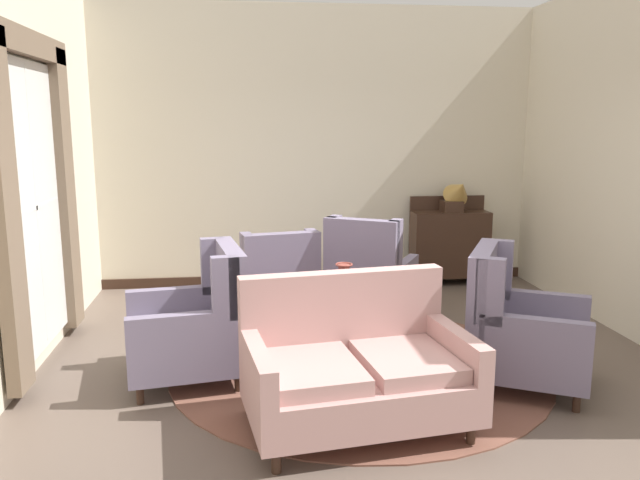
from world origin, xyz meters
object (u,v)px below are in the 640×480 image
settee (356,369)px  armchair_far_left (517,330)px  sideboard (449,243)px  coffee_table (344,319)px  armchair_near_sideboard (275,281)px  porcelain_vase (344,290)px  gramophone (457,194)px  armchair_near_window (369,279)px  armchair_beside_settee (196,326)px

settee → armchair_far_left: 1.45m
armchair_far_left → sideboard: sideboard is taller
coffee_table → armchair_near_sideboard: (-0.48, 1.42, -0.03)m
porcelain_vase → gramophone: bearing=54.3°
armchair_near_window → gramophone: 2.00m
porcelain_vase → armchair_beside_settee: 1.21m
armchair_far_left → sideboard: size_ratio=1.05×
armchair_beside_settee → armchair_far_left: bearing=71.2°
sideboard → coffee_table: bearing=-124.0°
sideboard → armchair_far_left: bearing=-99.0°
armchair_far_left → armchair_near_window: size_ratio=1.00×
gramophone → armchair_near_window: bearing=-136.1°
coffee_table → porcelain_vase: porcelain_vase is taller
armchair_far_left → sideboard: 3.11m
armchair_far_left → coffee_table: bearing=99.0°
armchair_near_window → settee: bearing=106.0°
sideboard → armchair_beside_settee: bearing=-138.1°
porcelain_vase → sideboard: (1.77, 2.61, -0.17)m
sideboard → settee: bearing=-117.2°
armchair_far_left → gramophone: (0.53, 2.99, 0.70)m
gramophone → armchair_near_sideboard: bearing=-154.0°
porcelain_vase → armchair_near_sideboard: size_ratio=0.37×
settee → gramophone: gramophone is taller
sideboard → armchair_near_window: bearing=-133.3°
armchair_beside_settee → armchair_near_window: 2.08m
armchair_far_left → settee: bearing=138.5°
armchair_beside_settee → sideboard: bearing=122.8°
porcelain_vase → coffee_table: bearing=-101.9°
armchair_near_window → sideboard: bearing=-103.4°
coffee_table → armchair_near_window: armchair_near_window is taller
sideboard → armchair_near_sideboard: bearing=-151.8°
porcelain_vase → armchair_beside_settee: armchair_beside_settee is taller
armchair_near_window → armchair_beside_settee: bearing=67.3°
armchair_far_left → sideboard: (0.49, 3.07, 0.07)m
settee → armchair_beside_settee: bearing=132.5°
coffee_table → porcelain_vase: (0.00, 0.02, 0.24)m
settee → armchair_beside_settee: armchair_beside_settee is taller
sideboard → porcelain_vase: bearing=-124.1°
armchair_near_sideboard → coffee_table: bearing=98.0°
coffee_table → settee: (-0.07, -0.95, -0.04)m
armchair_beside_settee → armchair_near_window: (1.65, 1.27, 0.01)m
porcelain_vase → sideboard: size_ratio=0.35×
coffee_table → settee: bearing=-94.3°
porcelain_vase → settee: 1.01m
porcelain_vase → gramophone: (1.81, 2.53, 0.47)m
armchair_near_sideboard → armchair_near_window: armchair_near_window is taller
armchair_near_sideboard → gramophone: size_ratio=2.07×
armchair_near_sideboard → armchair_near_window: 0.97m
gramophone → armchair_far_left: bearing=-100.1°
porcelain_vase → armchair_near_window: bearing=69.2°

